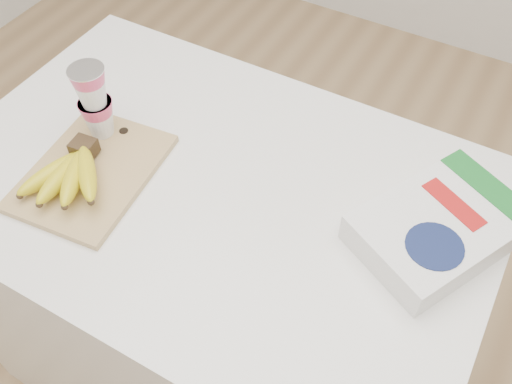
% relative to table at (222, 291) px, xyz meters
% --- Properties ---
extents(table, '(1.15, 0.77, 0.87)m').
position_rel_table_xyz_m(table, '(0.00, 0.00, 0.00)').
color(table, white).
rests_on(table, ground).
extents(cutting_board, '(0.27, 0.34, 0.02)m').
position_rel_table_xyz_m(cutting_board, '(-0.23, -0.10, 0.44)').
color(cutting_board, tan).
rests_on(cutting_board, table).
extents(bananas, '(0.18, 0.19, 0.07)m').
position_rel_table_xyz_m(bananas, '(-0.24, -0.14, 0.48)').
color(bananas, '#382816').
rests_on(bananas, cutting_board).
extents(yogurt_stack, '(0.08, 0.08, 0.17)m').
position_rel_table_xyz_m(yogurt_stack, '(-0.28, -0.00, 0.54)').
color(yogurt_stack, white).
rests_on(yogurt_stack, cutting_board).
extents(cereal_box, '(0.32, 0.37, 0.07)m').
position_rel_table_xyz_m(cereal_box, '(0.44, 0.09, 0.47)').
color(cereal_box, white).
rests_on(cereal_box, table).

